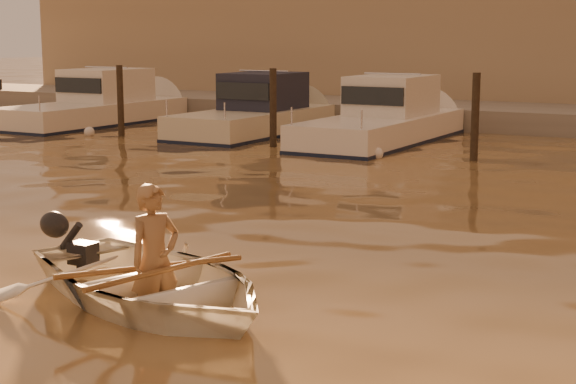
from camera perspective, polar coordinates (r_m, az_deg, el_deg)
The scene contains 16 objects.
ground_plane at distance 8.62m, azimuth -15.79°, elevation -9.45°, with size 160.00×160.00×0.00m, color olive.
dinghy at distance 9.52m, azimuth -8.89°, elevation -5.73°, with size 2.56×3.58×0.74m, color white.
person at distance 9.37m, azimuth -8.60°, elevation -4.36°, with size 0.59×0.39×1.61m, color #936E49.
outboard_motor at distance 10.77m, azimuth -13.18°, elevation -3.85°, with size 0.90×0.40×0.70m, color black, non-canonical shape.
oar_port at distance 9.27m, azimuth -8.09°, elevation -5.06°, with size 0.06×0.06×2.10m, color brown.
oar_starboard at distance 9.44m, azimuth -8.75°, elevation -4.81°, with size 0.06×0.06×2.10m, color brown.
moored_boat_0 at distance 29.12m, azimuth -12.50°, elevation 5.53°, with size 2.45×7.72×1.75m, color silver, non-canonical shape.
moored_boat_1 at distance 25.53m, azimuth -2.28°, elevation 5.14°, with size 2.29×6.80×1.75m, color beige, non-canonical shape.
moored_boat_2 at distance 23.69m, azimuth 6.06°, elevation 4.71°, with size 2.29×7.66×1.75m, color white, non-canonical shape.
piling_0 at distance 25.50m, azimuth -10.78°, elevation 5.59°, with size 0.18×0.18×2.20m, color #2D2319.
piling_1 at distance 22.62m, azimuth -0.97°, elevation 5.21°, with size 0.18×0.18×2.20m, color #2D2319.
piling_2 at distance 20.49m, azimuth 12.00°, elevation 4.48°, with size 0.18×0.18×2.20m, color #2D2319.
fender_a at distance 25.86m, azimuth -12.73°, elevation 3.80°, with size 0.30×0.30×0.30m, color silver.
fender_b at distance 23.97m, azimuth -5.60°, elevation 3.52°, with size 0.30×0.30×0.30m, color orange.
fender_c at distance 20.69m, azimuth 5.77°, elevation 2.47°, with size 0.30×0.30×0.30m, color white.
quay at distance 27.93m, azimuth 17.07°, elevation 4.16°, with size 52.00×4.00×1.00m, color gray.
Camera 1 is at (5.83, -5.69, 2.83)m, focal length 55.00 mm.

